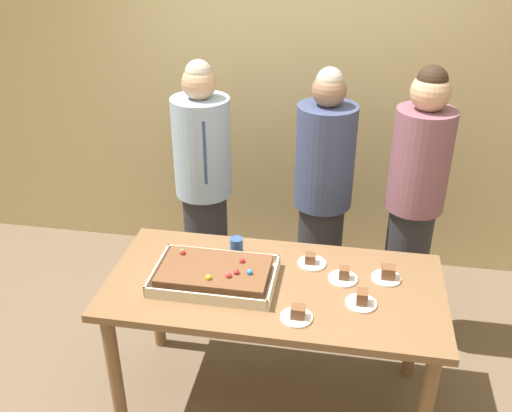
# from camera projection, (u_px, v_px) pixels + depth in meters

# --- Properties ---
(ground_plane) EXTENTS (12.00, 12.00, 0.00)m
(ground_plane) POSITION_uv_depth(u_px,v_px,m) (272.00, 397.00, 3.25)
(ground_plane) COLOR brown
(interior_back_panel) EXTENTS (8.00, 0.12, 3.00)m
(interior_back_panel) POSITION_uv_depth(u_px,v_px,m) (309.00, 63.00, 3.92)
(interior_back_panel) COLOR #CCB784
(interior_back_panel) RESTS_ON ground_plane
(party_table) EXTENTS (1.69, 0.81, 0.79)m
(party_table) POSITION_uv_depth(u_px,v_px,m) (274.00, 300.00, 2.92)
(party_table) COLOR brown
(party_table) RESTS_ON ground_plane
(sheet_cake) EXTENTS (0.61, 0.40, 0.11)m
(sheet_cake) POSITION_uv_depth(u_px,v_px,m) (215.00, 274.00, 2.87)
(sheet_cake) COLOR beige
(sheet_cake) RESTS_ON party_table
(plated_slice_near_left) EXTENTS (0.15, 0.15, 0.07)m
(plated_slice_near_left) POSITION_uv_depth(u_px,v_px,m) (297.00, 315.00, 2.62)
(plated_slice_near_left) COLOR white
(plated_slice_near_left) RESTS_ON party_table
(plated_slice_near_right) EXTENTS (0.15, 0.15, 0.07)m
(plated_slice_near_right) POSITION_uv_depth(u_px,v_px,m) (343.00, 276.00, 2.89)
(plated_slice_near_right) COLOR white
(plated_slice_near_right) RESTS_ON party_table
(plated_slice_far_left) EXTENTS (0.15, 0.15, 0.07)m
(plated_slice_far_left) POSITION_uv_depth(u_px,v_px,m) (387.00, 275.00, 2.89)
(plated_slice_far_left) COLOR white
(plated_slice_far_left) RESTS_ON party_table
(plated_slice_far_right) EXTENTS (0.15, 0.15, 0.08)m
(plated_slice_far_right) POSITION_uv_depth(u_px,v_px,m) (362.00, 300.00, 2.71)
(plated_slice_far_right) COLOR white
(plated_slice_far_right) RESTS_ON party_table
(plated_slice_center_front) EXTENTS (0.15, 0.15, 0.06)m
(plated_slice_center_front) POSITION_uv_depth(u_px,v_px,m) (311.00, 261.00, 3.01)
(plated_slice_center_front) COLOR white
(plated_slice_center_front) RESTS_ON party_table
(drink_cup_nearest) EXTENTS (0.07, 0.07, 0.10)m
(drink_cup_nearest) POSITION_uv_depth(u_px,v_px,m) (237.00, 246.00, 3.08)
(drink_cup_nearest) COLOR #2D5199
(drink_cup_nearest) RESTS_ON party_table
(person_serving_front) EXTENTS (0.36, 0.36, 1.67)m
(person_serving_front) POSITION_uv_depth(u_px,v_px,m) (322.00, 197.00, 3.54)
(person_serving_front) COLOR #28282D
(person_serving_front) RESTS_ON ground_plane
(person_green_shirt_behind) EXTENTS (0.36, 0.36, 1.67)m
(person_green_shirt_behind) POSITION_uv_depth(u_px,v_px,m) (204.00, 184.00, 3.71)
(person_green_shirt_behind) COLOR #28282D
(person_green_shirt_behind) RESTS_ON ground_plane
(person_striped_tie_right) EXTENTS (0.33, 0.33, 1.74)m
(person_striped_tie_right) POSITION_uv_depth(u_px,v_px,m) (413.00, 207.00, 3.33)
(person_striped_tie_right) COLOR #28282D
(person_striped_tie_right) RESTS_ON ground_plane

